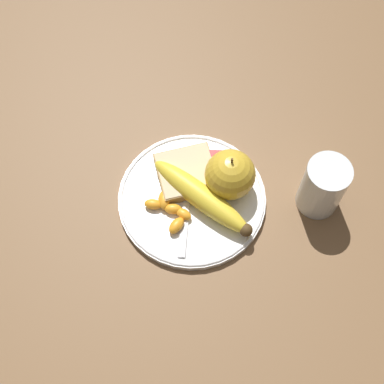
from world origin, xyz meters
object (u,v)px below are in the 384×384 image
Objects in this scene: apple at (230,175)px; banana at (202,197)px; bread_slice at (187,173)px; fork at (187,201)px; juice_glass at (322,187)px; jam_packet at (215,163)px; plate at (192,199)px.

banana is (-0.04, -0.03, -0.02)m from apple.
bread_slice is 0.05m from fork.
apple is at bearing -63.42° from fork.
juice_glass is at bearing -83.48° from fork.
bread_slice is 0.05m from jam_packet.
banana is 1.53× the size of bread_slice.
juice_glass is 1.15× the size of apple.
apple is 0.08m from fork.
bread_slice and jam_packet have the same top height.
juice_glass is 0.63× the size of fork.
fork is (-0.03, 0.00, -0.02)m from banana.
plate is at bearing -44.83° from fork.
bread_slice is (-0.03, 0.05, -0.01)m from banana.
jam_packet is (0.05, 0.07, 0.01)m from fork.
banana reaches higher than plate.
apple is 0.51× the size of banana.
apple is 0.55× the size of fork.
juice_glass reaches higher than jam_packet.
fork is (-0.01, -0.01, 0.01)m from plate.
bread_slice is at bearing 104.40° from plate.
banana is at bearing -144.43° from apple.
bread_slice is at bearing 4.39° from fork.
juice_glass is 0.59× the size of banana.
juice_glass is at bearing -17.60° from jam_packet.
bread_slice is (-0.01, 0.04, 0.02)m from plate.
bread_slice reaches higher than fork.
apple is at bearing 20.58° from plate.
banana is at bearing -175.45° from juice_glass.
jam_packet is at bearing 162.40° from juice_glass.
plate is 1.37× the size of banana.
apple is at bearing -13.33° from bread_slice.
banana is 0.06m from bread_slice.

